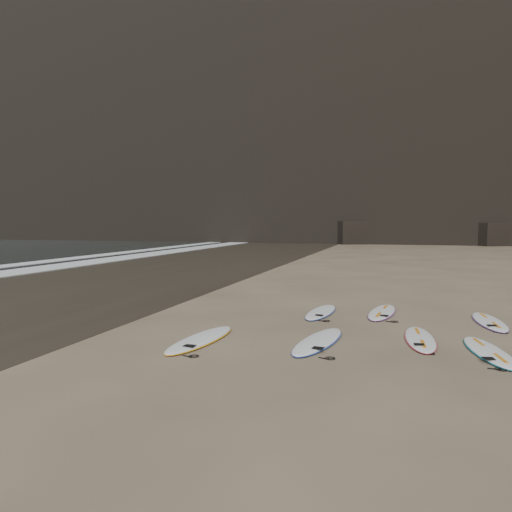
{
  "coord_description": "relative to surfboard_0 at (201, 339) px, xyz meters",
  "views": [
    {
      "loc": [
        -0.66,
        -10.61,
        2.49
      ],
      "look_at": [
        -4.59,
        2.94,
        1.5
      ],
      "focal_mm": 35.0,
      "sensor_mm": 36.0,
      "label": 1
    }
  ],
  "objects": [
    {
      "name": "foam_near",
      "position": [
        -13.89,
        11.12,
        -0.02
      ],
      "size": [
        2.2,
        200.0,
        0.05
      ],
      "primitive_type": "cube",
      "color": "white",
      "rests_on": "ground"
    },
    {
      "name": "surfboard_0",
      "position": [
        0.0,
        0.0,
        0.0
      ],
      "size": [
        0.89,
        2.72,
        0.1
      ],
      "primitive_type": "ellipsoid",
      "rotation": [
        0.0,
        0.0,
        -0.09
      ],
      "color": "white",
      "rests_on": "ground"
    },
    {
      "name": "surfboard_3",
      "position": [
        5.58,
        0.6,
        -0.0
      ],
      "size": [
        0.97,
        2.47,
        0.09
      ],
      "primitive_type": "ellipsoid",
      "rotation": [
        0.0,
        0.0,
        0.17
      ],
      "color": "white",
      "rests_on": "ground"
    },
    {
      "name": "ground",
      "position": [
        4.61,
        1.12,
        -0.05
      ],
      "size": [
        240.0,
        240.0,
        0.0
      ],
      "primitive_type": "plane",
      "color": "#897559",
      "rests_on": "ground"
    },
    {
      "name": "surfboard_5",
      "position": [
        1.92,
        3.8,
        -0.0
      ],
      "size": [
        0.78,
        2.46,
        0.09
      ],
      "primitive_type": "ellipsoid",
      "rotation": [
        0.0,
        0.0,
        -0.08
      ],
      "color": "white",
      "rests_on": "ground"
    },
    {
      "name": "surfboard_1",
      "position": [
        2.37,
        0.51,
        -0.0
      ],
      "size": [
        1.01,
        2.68,
        0.09
      ],
      "primitive_type": "ellipsoid",
      "rotation": [
        0.0,
        0.0,
        -0.15
      ],
      "color": "white",
      "rests_on": "ground"
    },
    {
      "name": "surfboard_6",
      "position": [
        3.51,
        4.22,
        -0.0
      ],
      "size": [
        0.88,
        2.59,
        0.09
      ],
      "primitive_type": "ellipsoid",
      "rotation": [
        0.0,
        0.0,
        -0.11
      ],
      "color": "white",
      "rests_on": "ground"
    },
    {
      "name": "surfboard_7",
      "position": [
        6.07,
        3.66,
        -0.0
      ],
      "size": [
        0.79,
        2.5,
        0.09
      ],
      "primitive_type": "ellipsoid",
      "rotation": [
        0.0,
        0.0,
        0.08
      ],
      "color": "white",
      "rests_on": "ground"
    },
    {
      "name": "surfboard_2",
      "position": [
        4.38,
        1.31,
        -0.01
      ],
      "size": [
        0.72,
        2.41,
        0.09
      ],
      "primitive_type": "ellipsoid",
      "rotation": [
        0.0,
        0.0,
        0.06
      ],
      "color": "white",
      "rests_on": "ground"
    },
    {
      "name": "wet_sand",
      "position": [
        -8.39,
        11.12,
        -0.04
      ],
      "size": [
        12.0,
        200.0,
        0.01
      ],
      "primitive_type": "cube",
      "color": "#383026",
      "rests_on": "ground"
    }
  ]
}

